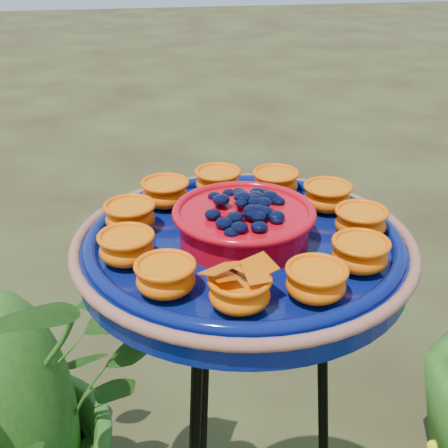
{
  "coord_description": "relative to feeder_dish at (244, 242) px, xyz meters",
  "views": [
    {
      "loc": [
        -0.18,
        -0.63,
        1.4
      ],
      "look_at": [
        -0.05,
        0.16,
        1.0
      ],
      "focal_mm": 50.0,
      "sensor_mm": 36.0,
      "label": 1
    }
  ],
  "objects": [
    {
      "name": "shrub_back_left",
      "position": [
        -0.46,
        0.35,
        -0.57
      ],
      "size": [
        0.96,
        0.92,
        0.82
      ],
      "primitive_type": "imported",
      "rotation": [
        0.0,
        0.0,
        0.49
      ],
      "color": "#1D5316",
      "rests_on": "ground"
    },
    {
      "name": "feeder_dish",
      "position": [
        0.0,
        0.0,
        0.0
      ],
      "size": [
        0.6,
        0.6,
        0.11
      ],
      "rotation": [
        0.0,
        0.0,
        0.32
      ],
      "color": "#071257",
      "rests_on": "tripod_stand"
    }
  ]
}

